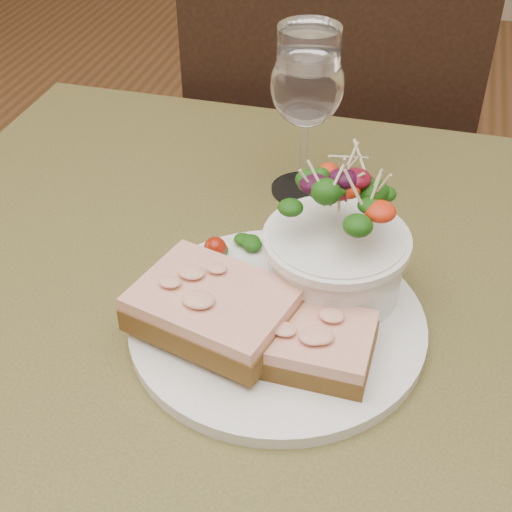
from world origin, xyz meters
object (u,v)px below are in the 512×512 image
(cafe_table, at_px, (251,389))
(sandwich_front, at_px, (309,342))
(chair_far, at_px, (321,265))
(sandwich_back, at_px, (214,308))
(ramekin, at_px, (199,289))
(dinner_plate, at_px, (277,323))
(salad_bowl, at_px, (337,236))
(wine_glass, at_px, (307,90))

(cafe_table, height_order, sandwich_front, sandwich_front)
(sandwich_front, bearing_deg, chair_far, 99.44)
(sandwich_back, bearing_deg, ramekin, 146.13)
(dinner_plate, bearing_deg, sandwich_front, -46.23)
(dinner_plate, bearing_deg, cafe_table, 158.78)
(sandwich_back, relative_size, ramekin, 2.26)
(cafe_table, height_order, ramekin, ramekin)
(ramekin, distance_m, salad_bowl, 0.13)
(sandwich_back, relative_size, wine_glass, 0.86)
(chair_far, distance_m, sandwich_front, 0.85)
(dinner_plate, relative_size, salad_bowl, 2.05)
(salad_bowl, bearing_deg, cafe_table, -148.41)
(cafe_table, distance_m, sandwich_front, 0.15)
(chair_far, xyz_separation_m, salad_bowl, (0.10, -0.61, 0.53))
(ramekin, bearing_deg, salad_bowl, 26.26)
(salad_bowl, bearing_deg, sandwich_front, -92.78)
(chair_far, xyz_separation_m, sandwich_front, (0.10, -0.70, 0.48))
(cafe_table, relative_size, salad_bowl, 6.30)
(sandwich_back, bearing_deg, sandwich_front, 8.99)
(sandwich_back, height_order, wine_glass, wine_glass)
(cafe_table, height_order, wine_glass, wine_glass)
(cafe_table, distance_m, salad_bowl, 0.19)
(sandwich_front, height_order, wine_glass, wine_glass)
(chair_far, relative_size, ramekin, 13.59)
(sandwich_back, bearing_deg, wine_glass, 99.65)
(salad_bowl, bearing_deg, ramekin, -153.74)
(dinner_plate, bearing_deg, sandwich_back, -150.11)
(cafe_table, distance_m, wine_glass, 0.31)
(cafe_table, relative_size, ramekin, 12.08)
(salad_bowl, distance_m, wine_glass, 0.19)
(chair_far, height_order, dinner_plate, chair_far)
(sandwich_back, distance_m, wine_glass, 0.27)
(ramekin, bearing_deg, sandwich_front, -17.95)
(sandwich_back, height_order, ramekin, sandwich_back)
(dinner_plate, distance_m, wine_glass, 0.25)
(dinner_plate, distance_m, sandwich_back, 0.06)
(chair_far, distance_m, dinner_plate, 0.81)
(chair_far, relative_size, dinner_plate, 3.45)
(chair_far, xyz_separation_m, dinner_plate, (0.06, -0.66, 0.46))
(sandwich_back, bearing_deg, cafe_table, 76.32)
(ramekin, bearing_deg, dinner_plate, 2.07)
(ramekin, bearing_deg, sandwich_back, -48.96)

